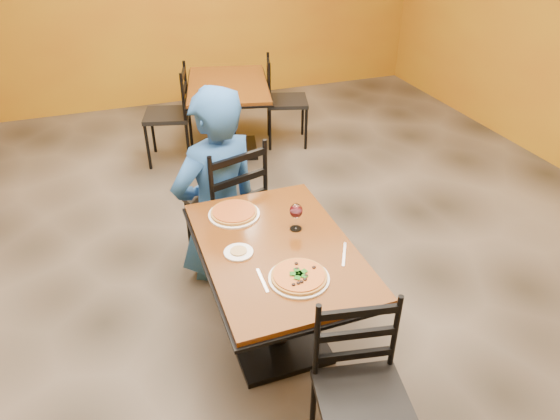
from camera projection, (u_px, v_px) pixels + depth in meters
name	position (u px, v px, depth m)	size (l,w,h in m)	color
floor	(254.00, 292.00, 3.57)	(7.00, 8.00, 0.01)	black
table_main	(278.00, 274.00, 2.87)	(0.83, 1.23, 0.75)	#62340F
table_second	(229.00, 101.00, 5.22)	(1.08, 1.37, 0.75)	#62340F
chair_main_near	(364.00, 403.00, 2.27)	(0.41, 0.41, 0.90)	black
chair_main_far	(225.00, 202.00, 3.62)	(0.46, 0.46, 1.02)	black
chair_second_left	(167.00, 116.00, 5.07)	(0.44, 0.44, 0.97)	black
chair_second_right	(287.00, 101.00, 5.45)	(0.43, 0.43, 0.95)	black
diner	(216.00, 186.00, 3.44)	(0.68, 0.44, 1.41)	#1C4A9B
plate_main	(299.00, 278.00, 2.54)	(0.31, 0.31, 0.01)	white
pizza_main	(299.00, 276.00, 2.53)	(0.28, 0.28, 0.02)	maroon
plate_far	(234.00, 214.00, 3.04)	(0.31, 0.31, 0.01)	white
pizza_far	(234.00, 212.00, 3.03)	(0.28, 0.28, 0.02)	#BC6F24
side_plate	(239.00, 252.00, 2.72)	(0.16, 0.16, 0.01)	white
dip	(238.00, 251.00, 2.71)	(0.09, 0.09, 0.01)	tan
wine_glass	(296.00, 216.00, 2.87)	(0.08, 0.08, 0.18)	white
fork	(262.00, 280.00, 2.53)	(0.01, 0.19, 0.00)	silver
knife	(344.00, 254.00, 2.71)	(0.01, 0.21, 0.00)	silver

